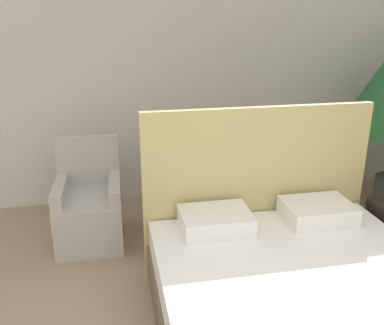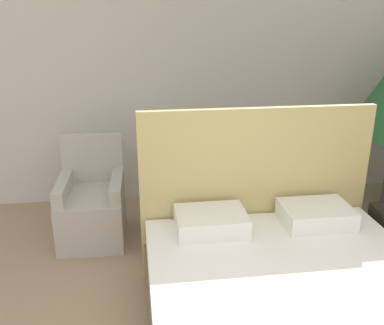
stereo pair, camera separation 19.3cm
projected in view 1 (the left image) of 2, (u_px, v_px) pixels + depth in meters
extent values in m
cube|color=silver|center=(179.00, 68.00, 4.53)|extent=(10.00, 0.06, 2.90)
cube|color=white|center=(311.00, 299.00, 2.54)|extent=(1.74, 1.92, 0.22)
cube|color=tan|center=(257.00, 191.00, 3.39)|extent=(1.81, 0.06, 1.36)
cube|color=white|center=(216.00, 221.00, 3.10)|extent=(0.51, 0.38, 0.14)
cube|color=white|center=(317.00, 211.00, 3.25)|extent=(0.51, 0.38, 0.14)
cube|color=#B7B2A8|center=(90.00, 219.00, 3.92)|extent=(0.60, 0.71, 0.45)
cube|color=#B7B2A8|center=(88.00, 160.00, 4.06)|extent=(0.58, 0.07, 0.47)
cube|color=#B7B2A8|center=(60.00, 191.00, 3.78)|extent=(0.12, 0.62, 0.14)
cube|color=#B7B2A8|center=(115.00, 187.00, 3.86)|extent=(0.12, 0.62, 0.14)
cube|color=#B7B2A8|center=(184.00, 211.00, 4.08)|extent=(0.64, 0.74, 0.45)
cube|color=#B7B2A8|center=(175.00, 155.00, 4.21)|extent=(0.58, 0.11, 0.47)
cube|color=#B7B2A8|center=(158.00, 185.00, 3.92)|extent=(0.15, 0.63, 0.14)
cube|color=#B7B2A8|center=(208.00, 179.00, 4.04)|extent=(0.15, 0.63, 0.14)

